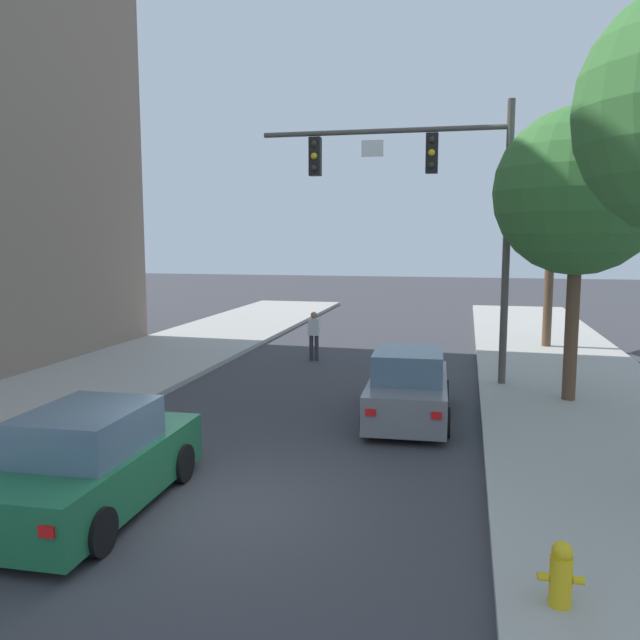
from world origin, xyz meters
The scene contains 8 objects.
ground_plane centered at (0.00, 0.00, 0.00)m, with size 120.00×120.00×0.00m, color #38383D.
traffic_signal_mast centered at (2.68, 9.03, 5.35)m, with size 6.79×0.38×7.50m.
car_lead_grey centered at (2.37, 5.45, 0.72)m, with size 1.97×4.30×1.60m.
car_following_green centered at (-1.78, -0.56, 0.72)m, with size 1.90×4.27×1.60m.
pedestrian_crossing_road centered at (-1.33, 11.86, 0.91)m, with size 0.36×0.22×1.64m.
fire_hydrant centered at (4.66, -1.96, 0.51)m, with size 0.48×0.24×0.72m.
street_tree_second centered at (6.10, 7.54, 5.14)m, with size 3.94×3.94×6.98m.
street_tree_third centered at (6.50, 15.72, 5.32)m, with size 2.99×2.99×6.72m.
Camera 1 is at (3.59, -8.89, 4.08)m, focal length 36.29 mm.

